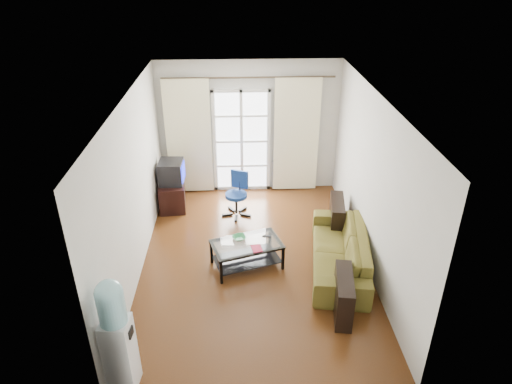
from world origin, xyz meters
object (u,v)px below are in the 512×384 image
coffee_table (247,251)px  task_chair (237,202)px  sofa (340,250)px  crt_tv (170,172)px  tv_stand (172,195)px  water_cooler (117,334)px

coffee_table → task_chair: bearing=95.0°
task_chair → sofa: bearing=-24.7°
crt_tv → tv_stand: bearing=-91.4°
coffee_table → tv_stand: tv_stand is taller
task_chair → crt_tv: bearing=-173.3°
water_cooler → coffee_table: bearing=61.4°
sofa → tv_stand: sofa is taller
sofa → coffee_table: (-1.47, 0.07, -0.03)m
task_chair → coffee_table: bearing=-62.7°
tv_stand → task_chair: size_ratio=0.85×
sofa → crt_tv: (-2.87, 2.07, 0.44)m
sofa → task_chair: size_ratio=2.60×
sofa → crt_tv: 3.57m
sofa → water_cooler: (-2.94, -2.12, 0.48)m
task_chair → water_cooler: water_cooler is taller
sofa → water_cooler: bearing=-45.3°
crt_tv → water_cooler: water_cooler is taller
coffee_table → water_cooler: (-1.48, -2.20, 0.51)m
water_cooler → crt_tv: bearing=94.4°
tv_stand → water_cooler: water_cooler is taller
task_chair → water_cooler: size_ratio=0.56×
sofa → crt_tv: bearing=-116.9°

